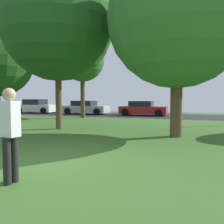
% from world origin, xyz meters
% --- Properties ---
extents(ground_plane, '(44.00, 44.00, 0.00)m').
position_xyz_m(ground_plane, '(0.00, 0.00, 0.00)').
color(ground_plane, '#3D6628').
extents(road_strip, '(44.00, 6.40, 0.01)m').
position_xyz_m(road_strip, '(0.00, 16.00, 0.00)').
color(road_strip, '#28282B').
rests_on(road_strip, ground_plane).
extents(oak_tree_left, '(5.57, 5.57, 7.99)m').
position_xyz_m(oak_tree_left, '(-3.15, 5.35, 5.19)').
color(oak_tree_left, brown).
rests_on(oak_tree_left, ground_plane).
extents(birch_tree_lone, '(3.52, 3.52, 6.41)m').
position_xyz_m(birch_tree_lone, '(-5.10, 11.96, 4.62)').
color(birch_tree_lone, brown).
rests_on(birch_tree_lone, ground_plane).
extents(oak_tree_right, '(5.60, 5.60, 7.54)m').
position_xyz_m(oak_tree_right, '(2.65, 4.80, 4.73)').
color(oak_tree_right, brown).
rests_on(oak_tree_right, ground_plane).
extents(person_thrower, '(0.34, 0.30, 1.73)m').
position_xyz_m(person_thrower, '(0.22, -1.58, 0.96)').
color(person_thrower, black).
rests_on(person_thrower, ground_plane).
extents(parked_car_white, '(4.22, 2.08, 1.47)m').
position_xyz_m(parked_car_white, '(-12.51, 15.86, 0.67)').
color(parked_car_white, white).
rests_on(parked_car_white, ground_plane).
extents(parked_car_silver, '(4.42, 2.07, 1.32)m').
position_xyz_m(parked_car_silver, '(-6.79, 15.98, 0.62)').
color(parked_car_silver, '#B7B7BC').
rests_on(parked_car_silver, ground_plane).
extents(parked_car_red, '(4.24, 2.01, 1.31)m').
position_xyz_m(parked_car_red, '(-1.07, 16.09, 0.61)').
color(parked_car_red, '#B21E1E').
rests_on(parked_car_red, ground_plane).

